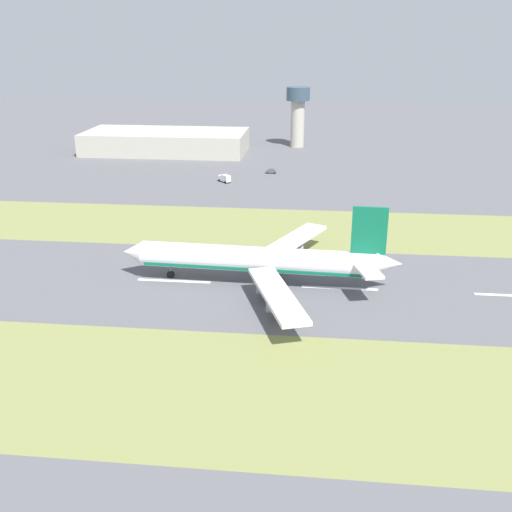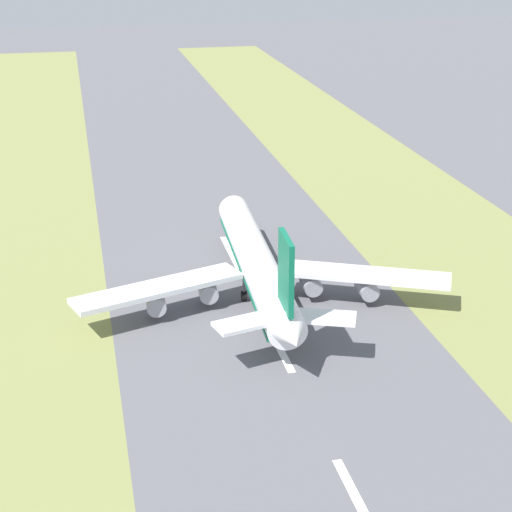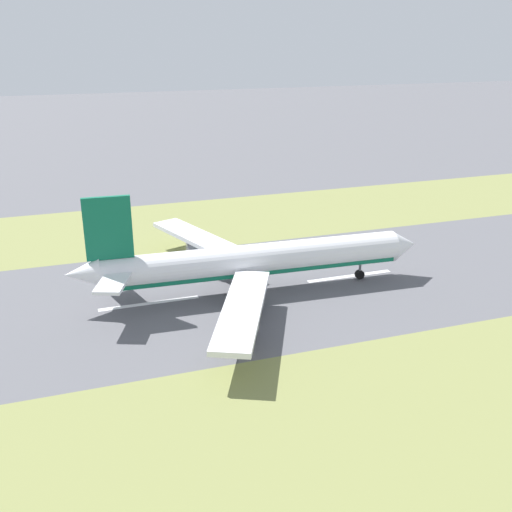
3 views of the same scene
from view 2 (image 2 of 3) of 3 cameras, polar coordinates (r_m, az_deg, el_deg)
The scene contains 6 objects.
ground_plane at distance 151.24m, azimuth -0.29°, elevation -2.52°, with size 800.00×800.00×0.00m, color #56565B.
grass_median_east at distance 165.66m, azimuth 15.13°, elevation -1.08°, with size 40.00×600.00×0.01m, color olive.
centreline_dash_near at distance 101.58m, azimuth 6.96°, elevation -16.20°, with size 1.20×18.00×0.01m, color silver.
centreline_dash_mid at distance 133.89m, azimuth 1.47°, elevation -5.92°, with size 1.20×18.00×0.01m, color silver.
centreline_dash_far at distance 169.51m, azimuth -1.69°, elevation 0.24°, with size 1.20×18.00×0.01m, color silver.
airplane_main_jet at distance 147.47m, azimuth 0.12°, elevation -0.62°, with size 64.07×67.18×20.20m.
Camera 2 is at (-28.26, -134.89, 62.29)m, focal length 60.00 mm.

